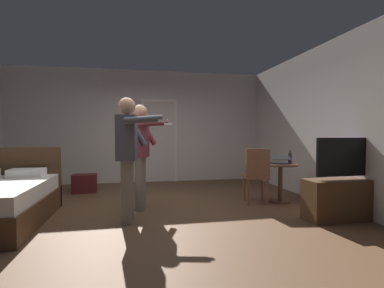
# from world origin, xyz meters

# --- Properties ---
(ground_plane) EXTENTS (6.95, 6.95, 0.00)m
(ground_plane) POSITION_xyz_m (0.00, 0.00, 0.00)
(ground_plane) COLOR brown
(wall_back) EXTENTS (6.56, 0.12, 2.86)m
(wall_back) POSITION_xyz_m (0.00, 2.92, 1.43)
(wall_back) COLOR beige
(wall_back) RESTS_ON ground_plane
(wall_right) EXTENTS (0.12, 5.97, 2.86)m
(wall_right) POSITION_xyz_m (3.22, 0.00, 1.43)
(wall_right) COLOR beige
(wall_right) RESTS_ON ground_plane
(doorway_frame) EXTENTS (0.93, 0.08, 2.13)m
(doorway_frame) POSITION_xyz_m (0.48, 2.84, 1.22)
(doorway_frame) COLOR white
(doorway_frame) RESTS_ON ground_plane
(tv_flatscreen) EXTENTS (1.20, 0.40, 1.19)m
(tv_flatscreen) POSITION_xyz_m (2.86, -0.94, 0.35)
(tv_flatscreen) COLOR #4C331E
(tv_flatscreen) RESTS_ON ground_plane
(side_table) EXTENTS (0.62, 0.62, 0.70)m
(side_table) POSITION_xyz_m (2.46, 0.21, 0.47)
(side_table) COLOR #4C331E
(side_table) RESTS_ON ground_plane
(laptop) EXTENTS (0.39, 0.39, 0.16)m
(laptop) POSITION_xyz_m (2.42, 0.17, 0.75)
(laptop) COLOR black
(laptop) RESTS_ON side_table
(bottle_on_table) EXTENTS (0.06, 0.06, 0.24)m
(bottle_on_table) POSITION_xyz_m (2.60, 0.13, 0.80)
(bottle_on_table) COLOR #2E2724
(bottle_on_table) RESTS_ON side_table
(wooden_chair) EXTENTS (0.49, 0.49, 0.99)m
(wooden_chair) POSITION_xyz_m (1.97, 0.18, 0.54)
(wooden_chair) COLOR brown
(wooden_chair) RESTS_ON ground_plane
(person_blue_shirt) EXTENTS (0.69, 0.64, 1.76)m
(person_blue_shirt) POSITION_xyz_m (-0.24, -0.42, 1.03)
(person_blue_shirt) COLOR gray
(person_blue_shirt) RESTS_ON ground_plane
(person_striped_shirt) EXTENTS (0.65, 0.65, 1.73)m
(person_striped_shirt) POSITION_xyz_m (-0.05, 0.25, 1.00)
(person_striped_shirt) COLOR gray
(person_striped_shirt) RESTS_ON ground_plane
(suitcase_dark) EXTENTS (0.51, 0.35, 0.38)m
(suitcase_dark) POSITION_xyz_m (-1.20, 1.81, 0.19)
(suitcase_dark) COLOR #4C1919
(suitcase_dark) RESTS_ON ground_plane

